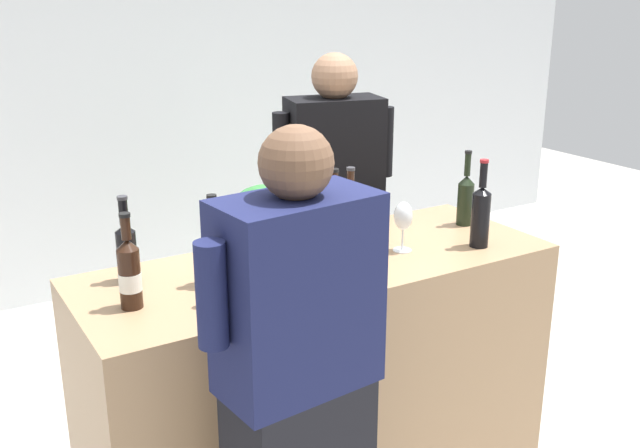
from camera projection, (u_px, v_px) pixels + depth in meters
wall_back at (116, 84)px, 4.77m from camera, size 8.00×0.10×2.80m
counter at (320, 379)px, 2.93m from camera, size 1.84×0.69×1.01m
wine_bottle_0 at (129, 273)px, 2.34m from camera, size 0.07×0.07×0.32m
wine_bottle_1 at (215, 253)px, 2.52m from camera, size 0.08×0.08×0.33m
wine_bottle_2 at (333, 227)px, 2.77m from camera, size 0.07×0.07×0.35m
wine_bottle_3 at (274, 247)px, 2.54m from camera, size 0.08×0.08×0.36m
wine_bottle_4 at (272, 229)px, 2.77m from camera, size 0.08×0.08×0.32m
wine_bottle_5 at (340, 242)px, 2.58m from camera, size 0.08×0.08×0.34m
wine_bottle_6 at (234, 268)px, 2.38m from camera, size 0.08×0.08×0.35m
wine_bottle_7 at (350, 217)px, 2.94m from camera, size 0.08×0.08×0.32m
wine_bottle_8 at (466, 198)px, 3.17m from camera, size 0.07×0.07×0.33m
wine_bottle_9 at (127, 249)px, 2.55m from camera, size 0.07×0.07×0.31m
wine_bottle_10 at (481, 214)px, 2.90m from camera, size 0.07×0.07×0.36m
wine_glass at (403, 218)px, 2.85m from camera, size 0.07×0.07×0.20m
person_server at (334, 234)px, 3.60m from camera, size 0.59×0.33×1.72m
person_guest at (299, 420)px, 2.11m from camera, size 0.60×0.28×1.67m
potted_shrub at (284, 234)px, 4.22m from camera, size 0.66×0.48×0.96m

